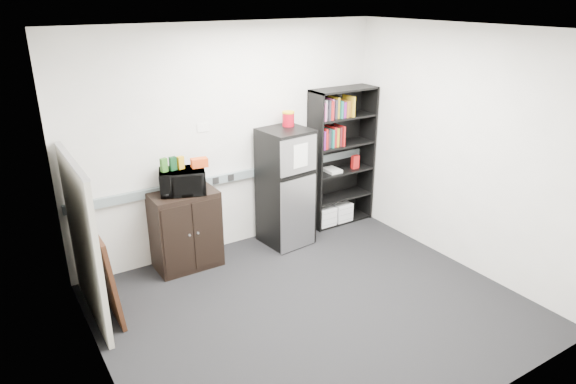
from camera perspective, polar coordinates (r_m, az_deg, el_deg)
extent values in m
plane|color=black|center=(5.35, 2.81, -12.71)|extent=(4.00, 4.00, 0.00)
cube|color=white|center=(6.17, -6.35, 5.76)|extent=(4.00, 0.02, 2.70)
cube|color=white|center=(6.06, 18.81, 4.44)|extent=(0.02, 3.50, 2.70)
cube|color=white|center=(4.01, -21.07, -4.41)|extent=(0.02, 3.50, 2.70)
cube|color=white|center=(4.44, 3.46, 17.52)|extent=(4.00, 3.50, 0.02)
cube|color=gray|center=(6.28, -6.06, 1.74)|extent=(3.92, 0.05, 0.10)
cube|color=white|center=(5.97, -9.43, 7.07)|extent=(0.14, 0.00, 0.10)
cube|color=black|center=(6.67, 2.98, 3.24)|extent=(0.02, 0.34, 1.85)
cube|color=black|center=(7.19, 8.72, 4.37)|extent=(0.02, 0.34, 1.85)
cube|color=black|center=(7.04, 5.15, 4.17)|extent=(0.90, 0.02, 1.85)
cube|color=black|center=(6.70, 6.26, 11.29)|extent=(0.90, 0.34, 0.02)
cube|color=black|center=(7.24, 5.68, -3.02)|extent=(0.85, 0.32, 0.03)
cube|color=black|center=(7.10, 5.79, -0.44)|extent=(0.85, 0.32, 0.03)
cube|color=black|center=(6.98, 5.90, 2.38)|extent=(0.85, 0.32, 0.02)
cube|color=black|center=(6.87, 6.01, 5.30)|extent=(0.85, 0.32, 0.02)
cube|color=black|center=(6.77, 6.13, 8.31)|extent=(0.85, 0.32, 0.02)
cube|color=white|center=(7.02, 3.93, -2.54)|extent=(0.25, 0.30, 0.25)
cube|color=white|center=(7.18, 5.74, -2.05)|extent=(0.25, 0.30, 0.25)
cube|color=#ACA999|center=(5.22, -21.77, -5.15)|extent=(0.05, 1.30, 1.60)
cube|color=#B2B2B7|center=(4.93, -23.04, 3.32)|extent=(0.06, 1.30, 0.02)
cube|color=black|center=(6.00, -11.30, -4.12)|extent=(0.73, 0.46, 0.92)
cube|color=black|center=(5.74, -12.07, -5.36)|extent=(0.34, 0.01, 0.81)
cube|color=black|center=(5.86, -8.86, -4.59)|extent=(0.34, 0.01, 0.81)
cylinder|color=#B2B2B7|center=(5.75, -10.88, -4.73)|extent=(0.02, 0.02, 0.02)
cylinder|color=#B2B2B7|center=(5.78, -9.96, -4.51)|extent=(0.02, 0.02, 0.02)
imported|color=black|center=(5.75, -11.65, 1.16)|extent=(0.57, 0.47, 0.27)
cube|color=#265A19|center=(5.66, -13.62, 2.92)|extent=(0.08, 0.07, 0.15)
cube|color=#0B3316|center=(5.69, -12.67, 3.10)|extent=(0.07, 0.06, 0.15)
cube|color=#C58E12|center=(5.72, -11.86, 3.21)|extent=(0.08, 0.07, 0.14)
cube|color=#D64715|center=(5.75, -9.83, 3.24)|extent=(0.19, 0.12, 0.10)
cube|color=black|center=(6.36, -0.28, 0.45)|extent=(0.61, 0.61, 1.45)
cube|color=#AAA9AE|center=(5.97, 1.19, 4.05)|extent=(0.53, 0.08, 0.44)
cube|color=#AAA9AE|center=(6.23, 1.14, -2.48)|extent=(0.53, 0.08, 0.93)
cube|color=black|center=(6.03, 1.23, 1.78)|extent=(0.53, 0.06, 0.03)
cube|color=white|center=(5.96, 1.42, 4.05)|extent=(0.21, 0.03, 0.28)
cube|color=black|center=(6.13, -0.29, 6.89)|extent=(0.61, 0.61, 0.02)
cylinder|color=#A70718|center=(6.27, 0.03, 8.14)|extent=(0.15, 0.15, 0.18)
cylinder|color=gold|center=(6.24, 0.03, 9.03)|extent=(0.15, 0.15, 0.02)
cube|color=black|center=(5.30, -19.67, -8.53)|extent=(0.13, 0.72, 0.93)
cube|color=silver|center=(5.30, -19.43, -8.47)|extent=(0.08, 0.62, 0.79)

